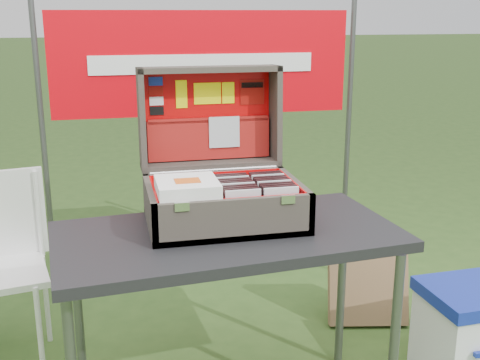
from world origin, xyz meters
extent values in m
cube|color=black|center=(-0.11, -0.09, 0.77)|extent=(1.31, 0.74, 0.04)
cylinder|color=#59595B|center=(0.46, -0.34, 0.37)|extent=(0.04, 0.04, 0.75)
cylinder|color=#59595B|center=(-0.68, 0.17, 0.37)|extent=(0.04, 0.04, 0.75)
cylinder|color=#59595B|center=(0.46, 0.17, 0.37)|extent=(0.04, 0.04, 0.75)
cube|color=#5C5247|center=(-0.11, 0.00, 0.80)|extent=(0.58, 0.41, 0.02)
cube|color=#5C5247|center=(-0.11, -0.19, 0.86)|extent=(0.58, 0.02, 0.16)
cube|color=#5C5247|center=(-0.11, 0.20, 0.86)|extent=(0.58, 0.02, 0.16)
cube|color=#5C5247|center=(-0.38, 0.00, 0.86)|extent=(0.02, 0.41, 0.16)
cube|color=#5C5247|center=(0.17, 0.00, 0.86)|extent=(0.02, 0.41, 0.16)
cube|color=#EB0003|center=(-0.11, 0.00, 0.81)|extent=(0.53, 0.37, 0.01)
cube|color=silver|center=(-0.29, -0.20, 0.93)|extent=(0.05, 0.01, 0.03)
cube|color=silver|center=(0.08, -0.20, 0.93)|extent=(0.05, 0.01, 0.03)
cylinder|color=silver|center=(-0.11, 0.21, 0.94)|extent=(0.52, 0.02, 0.02)
cube|color=#5C5247|center=(-0.11, 0.36, 1.14)|extent=(0.58, 0.04, 0.42)
cube|color=#5C5247|center=(-0.11, 0.30, 1.34)|extent=(0.58, 0.16, 0.03)
cube|color=#5C5247|center=(-0.11, 0.29, 0.95)|extent=(0.58, 0.16, 0.03)
cube|color=#5C5247|center=(-0.38, 0.30, 1.15)|extent=(0.02, 0.17, 0.42)
cube|color=#5C5247|center=(0.17, 0.30, 1.15)|extent=(0.02, 0.17, 0.42)
cube|color=#EB0003|center=(-0.11, 0.35, 1.14)|extent=(0.53, 0.02, 0.36)
cube|color=#EB0003|center=(-0.11, -0.18, 0.87)|extent=(0.53, 0.01, 0.13)
cube|color=#EB0003|center=(-0.11, 0.18, 0.87)|extent=(0.53, 0.01, 0.13)
cube|color=#EB0003|center=(-0.37, 0.00, 0.87)|extent=(0.01, 0.37, 0.13)
cube|color=#EB0003|center=(0.16, 0.00, 0.87)|extent=(0.01, 0.37, 0.13)
cube|color=#A11915|center=(-0.11, 0.33, 1.05)|extent=(0.51, 0.04, 0.17)
cube|color=#A11915|center=(-0.11, 0.32, 1.13)|extent=(0.50, 0.02, 0.02)
cube|color=silver|center=(-0.04, 0.31, 1.08)|extent=(0.13, 0.02, 0.13)
cube|color=#1933B2|center=(-0.32, 0.35, 1.29)|extent=(0.06, 0.00, 0.04)
cube|color=#990E08|center=(-0.32, 0.35, 1.25)|extent=(0.06, 0.00, 0.04)
cube|color=white|center=(-0.32, 0.34, 1.21)|extent=(0.06, 0.00, 0.04)
cube|color=black|center=(-0.32, 0.34, 1.17)|extent=(0.06, 0.00, 0.04)
cube|color=#FAF608|center=(-0.21, 0.35, 1.24)|extent=(0.05, 0.01, 0.11)
cube|color=#FAF608|center=(-0.11, 0.35, 1.24)|extent=(0.11, 0.01, 0.09)
cube|color=#FAF608|center=(-0.02, 0.35, 1.24)|extent=(0.05, 0.01, 0.09)
cube|color=#990E08|center=(0.09, 0.35, 1.24)|extent=(0.10, 0.01, 0.10)
cube|color=black|center=(0.09, 0.35, 1.27)|extent=(0.09, 0.00, 0.02)
cube|color=silver|center=(-0.07, -0.16, 0.89)|extent=(0.13, 0.01, 0.15)
cube|color=black|center=(-0.07, -0.13, 0.89)|extent=(0.13, 0.01, 0.15)
cube|color=black|center=(-0.07, -0.11, 0.89)|extent=(0.13, 0.01, 0.15)
cube|color=black|center=(-0.07, -0.09, 0.89)|extent=(0.13, 0.01, 0.15)
cube|color=silver|center=(-0.07, -0.07, 0.89)|extent=(0.13, 0.01, 0.15)
cube|color=black|center=(-0.07, -0.04, 0.89)|extent=(0.13, 0.01, 0.15)
cube|color=black|center=(-0.07, -0.02, 0.89)|extent=(0.13, 0.01, 0.15)
cube|color=black|center=(-0.07, 0.00, 0.89)|extent=(0.13, 0.01, 0.15)
cube|color=silver|center=(-0.07, 0.03, 0.89)|extent=(0.13, 0.01, 0.15)
cube|color=black|center=(-0.07, 0.05, 0.89)|extent=(0.13, 0.01, 0.15)
cube|color=black|center=(-0.07, 0.07, 0.89)|extent=(0.13, 0.01, 0.15)
cube|color=silver|center=(0.07, -0.16, 0.89)|extent=(0.13, 0.01, 0.15)
cube|color=black|center=(0.07, -0.13, 0.89)|extent=(0.13, 0.01, 0.15)
cube|color=black|center=(0.07, -0.11, 0.89)|extent=(0.13, 0.01, 0.15)
cube|color=black|center=(0.07, -0.09, 0.89)|extent=(0.13, 0.01, 0.15)
cube|color=silver|center=(0.07, -0.07, 0.89)|extent=(0.13, 0.01, 0.15)
cube|color=black|center=(0.07, -0.04, 0.89)|extent=(0.13, 0.01, 0.15)
cube|color=black|center=(0.07, -0.02, 0.89)|extent=(0.13, 0.01, 0.15)
cube|color=black|center=(0.07, 0.00, 0.89)|extent=(0.13, 0.01, 0.15)
cube|color=silver|center=(0.07, 0.03, 0.89)|extent=(0.13, 0.01, 0.15)
cube|color=black|center=(0.07, 0.05, 0.89)|extent=(0.13, 0.01, 0.15)
cube|color=black|center=(0.07, 0.07, 0.89)|extent=(0.13, 0.01, 0.15)
cube|color=white|center=(-0.26, -0.08, 0.94)|extent=(0.22, 0.22, 0.00)
cube|color=white|center=(-0.26, -0.08, 0.95)|extent=(0.22, 0.22, 0.00)
cube|color=white|center=(-0.26, -0.08, 0.95)|extent=(0.22, 0.22, 0.00)
cube|color=white|center=(-0.26, -0.08, 0.96)|extent=(0.22, 0.22, 0.00)
cube|color=white|center=(-0.26, -0.08, 0.96)|extent=(0.22, 0.22, 0.00)
cube|color=white|center=(-0.26, -0.08, 0.97)|extent=(0.22, 0.22, 0.00)
cube|color=white|center=(-0.26, -0.08, 0.97)|extent=(0.22, 0.22, 0.00)
cube|color=white|center=(-0.26, -0.08, 0.98)|extent=(0.22, 0.22, 0.00)
cube|color=white|center=(-0.26, -0.08, 0.98)|extent=(0.22, 0.22, 0.00)
cube|color=#D85919|center=(-0.26, -0.09, 0.99)|extent=(0.09, 0.07, 0.00)
cube|color=white|center=(1.01, -0.05, 0.18)|extent=(0.47, 0.36, 0.37)
cube|color=silver|center=(-1.03, 0.68, 0.66)|extent=(0.39, 0.10, 0.42)
cylinder|color=silver|center=(-0.86, 0.33, 0.22)|extent=(0.02, 0.02, 0.44)
cylinder|color=silver|center=(-0.86, 0.66, 0.22)|extent=(0.02, 0.02, 0.44)
cylinder|color=silver|center=(-0.86, 0.68, 0.65)|extent=(0.02, 0.02, 0.42)
cube|color=olive|center=(0.75, 0.50, 0.21)|extent=(0.43, 0.26, 0.43)
cylinder|color=#59595B|center=(-0.85, 1.10, 0.85)|extent=(0.03, 0.03, 1.70)
cylinder|color=#59595B|center=(0.85, 1.10, 0.85)|extent=(0.03, 0.03, 1.70)
cube|color=red|center=(0.00, 1.09, 1.30)|extent=(1.60, 0.02, 0.55)
cube|color=white|center=(0.00, 1.08, 1.30)|extent=(1.20, 0.00, 0.10)
camera|label=1|loc=(-0.53, -2.13, 1.56)|focal=45.00mm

